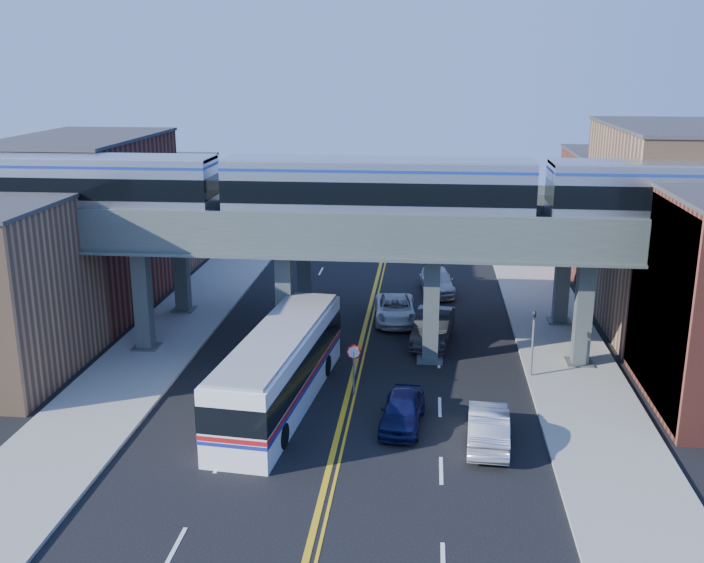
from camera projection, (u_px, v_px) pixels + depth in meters
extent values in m
plane|color=black|center=(341.00, 422.00, 35.65)|extent=(120.00, 120.00, 0.00)
cube|color=gray|center=(167.00, 337.00, 46.29)|extent=(5.00, 70.00, 0.16)
cube|color=gray|center=(563.00, 351.00, 44.11)|extent=(5.00, 70.00, 0.16)
cube|color=brown|center=(87.00, 224.00, 51.22)|extent=(8.00, 14.00, 11.00)
cube|color=#8E6949|center=(156.00, 210.00, 64.08)|extent=(8.00, 10.00, 8.00)
cube|color=#8E6949|center=(672.00, 228.00, 47.58)|extent=(8.00, 14.00, 12.00)
cube|color=brown|center=(621.00, 213.00, 60.43)|extent=(8.00, 10.00, 9.00)
cube|color=teal|center=(657.00, 305.00, 36.81)|extent=(0.10, 9.50, 9.50)
cube|color=#414B4A|center=(143.00, 300.00, 43.63)|extent=(0.85, 0.85, 6.00)
cube|color=#414B4A|center=(285.00, 304.00, 42.87)|extent=(0.85, 0.85, 6.00)
cube|color=#414B4A|center=(431.00, 308.00, 42.11)|extent=(0.85, 0.85, 6.00)
cube|color=#414B4A|center=(583.00, 313.00, 41.35)|extent=(0.85, 0.85, 6.00)
cube|color=#444D47|center=(357.00, 239.00, 41.48)|extent=(52.00, 3.60, 1.40)
cube|color=#414B4A|center=(182.00, 268.00, 50.33)|extent=(0.85, 0.85, 6.00)
cube|color=#414B4A|center=(305.00, 271.00, 49.57)|extent=(0.85, 0.85, 6.00)
cube|color=#414B4A|center=(431.00, 274.00, 48.81)|extent=(0.85, 0.85, 6.00)
cube|color=#414B4A|center=(562.00, 277.00, 48.06)|extent=(0.85, 0.85, 6.00)
cube|color=#444D47|center=(368.00, 214.00, 48.18)|extent=(52.00, 3.60, 1.40)
cube|color=black|center=(162.00, 220.00, 42.26)|extent=(2.31, 2.31, 0.26)
cube|color=#B9BCC3|center=(68.00, 185.00, 42.25)|extent=(15.95, 3.04, 3.36)
cube|color=black|center=(68.00, 183.00, 42.21)|extent=(15.97, 3.10, 1.15)
cube|color=black|center=(281.00, 223.00, 41.64)|extent=(2.31, 2.31, 0.26)
cube|color=black|center=(475.00, 226.00, 40.67)|extent=(2.31, 2.31, 0.26)
cube|color=#B9BCC3|center=(377.00, 190.00, 40.66)|extent=(15.95, 3.04, 3.36)
cube|color=black|center=(377.00, 187.00, 40.62)|extent=(15.97, 3.10, 1.15)
cube|color=black|center=(604.00, 229.00, 40.05)|extent=(2.31, 2.31, 0.26)
cylinder|color=slate|center=(354.00, 373.00, 38.18)|extent=(0.09, 0.09, 2.30)
cylinder|color=red|center=(354.00, 352.00, 37.88)|extent=(0.76, 0.04, 0.76)
cylinder|color=slate|center=(532.00, 349.00, 40.09)|extent=(0.12, 0.12, 3.20)
imported|color=black|center=(535.00, 311.00, 39.53)|extent=(0.15, 0.18, 0.90)
cube|color=white|center=(280.00, 370.00, 37.07)|extent=(4.24, 13.61, 3.46)
cube|color=black|center=(280.00, 361.00, 36.95)|extent=(4.30, 13.66, 1.17)
cube|color=#B21419|center=(280.00, 376.00, 37.16)|extent=(4.29, 13.65, 0.20)
cylinder|color=black|center=(252.00, 433.00, 33.35)|extent=(3.10, 1.41, 1.12)
cylinder|color=black|center=(301.00, 364.00, 40.93)|extent=(3.10, 1.41, 1.12)
imported|color=#0F1038|center=(402.00, 410.00, 35.08)|extent=(2.15, 4.60, 1.52)
imported|color=#2B2B2D|center=(433.00, 327.00, 45.48)|extent=(2.67, 5.85, 1.86)
imported|color=silver|center=(395.00, 309.00, 49.25)|extent=(2.95, 5.64, 1.51)
imported|color=#BBBBC0|center=(437.00, 281.00, 55.33)|extent=(2.71, 5.65, 1.59)
imported|color=#A3A2A7|center=(488.00, 426.00, 33.42)|extent=(1.99, 4.99, 1.61)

